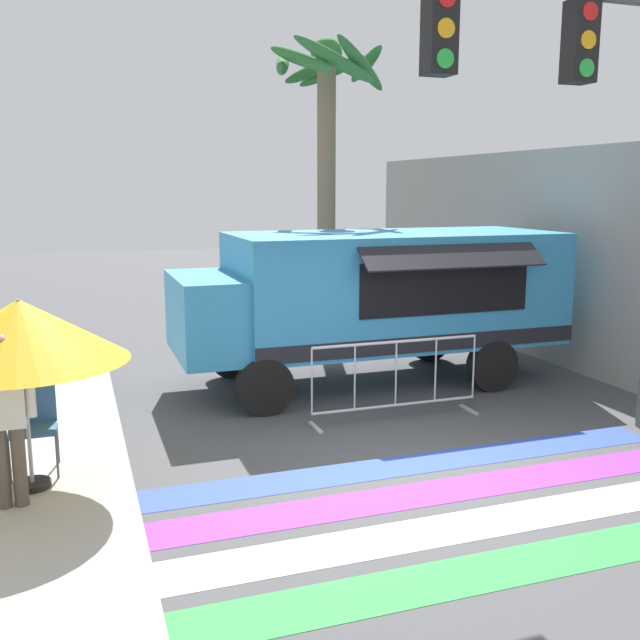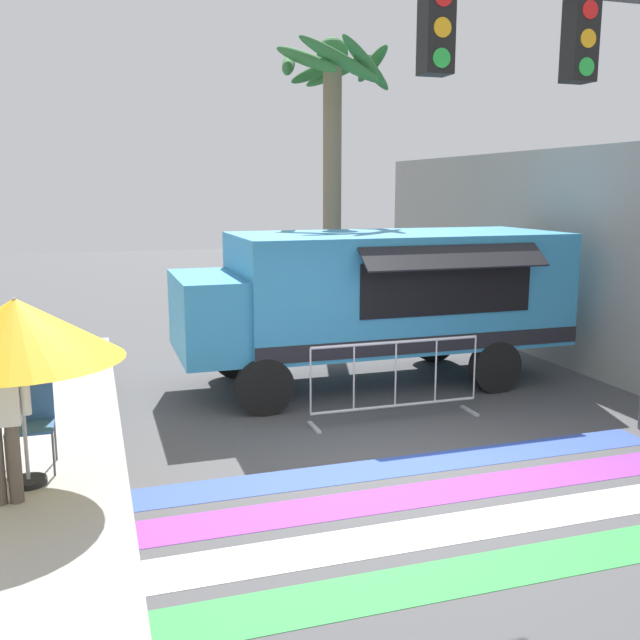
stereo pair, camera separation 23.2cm
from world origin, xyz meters
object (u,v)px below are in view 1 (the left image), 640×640
(barricade_front, at_px, (396,380))
(palm_tree, at_px, (327,130))
(food_truck, at_px, (367,293))
(patio_umbrella, at_px, (21,331))
(folding_chair, at_px, (33,419))
(traffic_signal_pole, at_px, (578,103))
(vendor_person, at_px, (6,410))

(barricade_front, bearing_deg, palm_tree, 81.09)
(food_truck, distance_m, palm_tree, 4.17)
(patio_umbrella, bearing_deg, food_truck, 30.90)
(patio_umbrella, distance_m, palm_tree, 8.41)
(food_truck, distance_m, barricade_front, 2.06)
(food_truck, bearing_deg, palm_tree, 81.93)
(folding_chair, relative_size, barricade_front, 0.38)
(folding_chair, relative_size, palm_tree, 0.16)
(traffic_signal_pole, height_order, barricade_front, traffic_signal_pole)
(vendor_person, bearing_deg, palm_tree, 45.96)
(folding_chair, bearing_deg, patio_umbrella, -106.38)
(food_truck, relative_size, barricade_front, 2.51)
(food_truck, relative_size, traffic_signal_pole, 1.05)
(folding_chair, bearing_deg, traffic_signal_pole, -21.37)
(food_truck, xyz_separation_m, traffic_signal_pole, (1.27, -3.17, 2.60))
(traffic_signal_pole, distance_m, barricade_front, 4.09)
(traffic_signal_pole, bearing_deg, food_truck, 111.85)
(patio_umbrella, distance_m, vendor_person, 0.79)
(traffic_signal_pole, relative_size, folding_chair, 6.20)
(food_truck, height_order, vendor_person, food_truck)
(traffic_signal_pole, height_order, folding_chair, traffic_signal_pole)
(vendor_person, height_order, barricade_front, vendor_person)
(patio_umbrella, bearing_deg, barricade_front, 13.59)
(traffic_signal_pole, height_order, palm_tree, palm_tree)
(vendor_person, bearing_deg, patio_umbrella, 66.04)
(traffic_signal_pole, xyz_separation_m, barricade_front, (-1.60, 1.35, -3.51))
(patio_umbrella, xyz_separation_m, folding_chair, (0.02, 0.49, -1.05))
(patio_umbrella, height_order, barricade_front, patio_umbrella)
(vendor_person, distance_m, palm_tree, 9.00)
(traffic_signal_pole, xyz_separation_m, patio_umbrella, (-6.14, 0.25, -2.33))
(folding_chair, height_order, barricade_front, barricade_front)
(traffic_signal_pole, xyz_separation_m, folding_chair, (-6.13, 0.74, -3.38))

